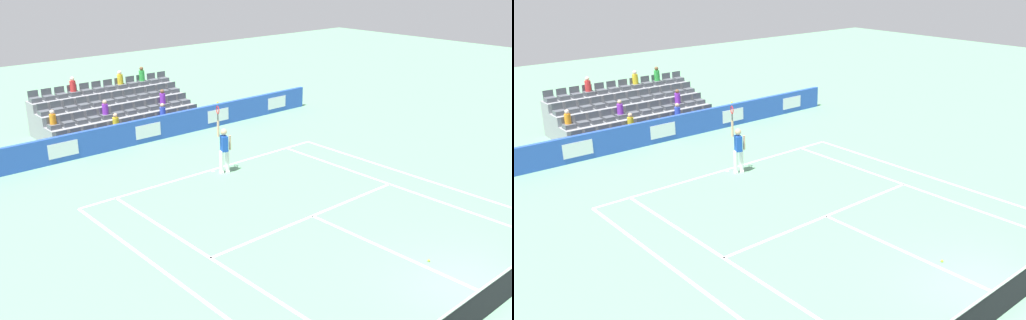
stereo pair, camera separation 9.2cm
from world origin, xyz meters
TOP-DOWN VIEW (x-y plane):
  - ground_plane at (0.00, 0.00)m, footprint 80.00×80.00m
  - line_baseline at (0.00, -11.89)m, footprint 10.97×0.10m
  - line_service at (0.00, -6.40)m, footprint 8.23×0.10m
  - line_centre_service at (0.00, -3.20)m, footprint 0.10×6.40m
  - line_singles_sideline_left at (4.12, -5.95)m, footprint 0.10×11.89m
  - line_singles_sideline_right at (-4.12, -5.95)m, footprint 0.10×11.89m
  - line_doubles_sideline_left at (5.49, -5.95)m, footprint 0.10×11.89m
  - line_doubles_sideline_right at (-5.49, -5.95)m, footprint 0.10×11.89m
  - line_centre_mark at (0.00, -11.79)m, footprint 0.10×0.20m
  - sponsor_barrier at (0.00, -16.66)m, footprint 19.77×0.22m
  - tennis_net at (0.00, 0.00)m, footprint 11.97×0.10m
  - tennis_player at (-0.24, -11.33)m, footprint 0.51×0.43m
  - stadium_stand at (-0.00, -19.60)m, footprint 7.44×3.80m
  - loose_tennis_ball at (-0.31, -2.30)m, footprint 0.07×0.07m

SIDE VIEW (x-z plane):
  - ground_plane at x=0.00m, z-range 0.00..0.00m
  - line_baseline at x=0.00m, z-range 0.00..0.01m
  - line_service at x=0.00m, z-range 0.00..0.01m
  - line_centre_service at x=0.00m, z-range 0.00..0.01m
  - line_singles_sideline_left at x=4.12m, z-range 0.00..0.01m
  - line_singles_sideline_right at x=-4.12m, z-range 0.00..0.01m
  - line_doubles_sideline_left at x=5.49m, z-range 0.00..0.01m
  - line_doubles_sideline_right at x=-5.49m, z-range 0.00..0.01m
  - line_centre_mark at x=0.00m, z-range 0.00..0.01m
  - loose_tennis_ball at x=-0.31m, z-range 0.00..0.07m
  - tennis_net at x=0.00m, z-range -0.04..1.03m
  - sponsor_barrier at x=0.00m, z-range 0.00..1.10m
  - stadium_stand at x=0.00m, z-range -0.62..1.98m
  - tennis_player at x=-0.24m, z-range -0.43..2.42m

